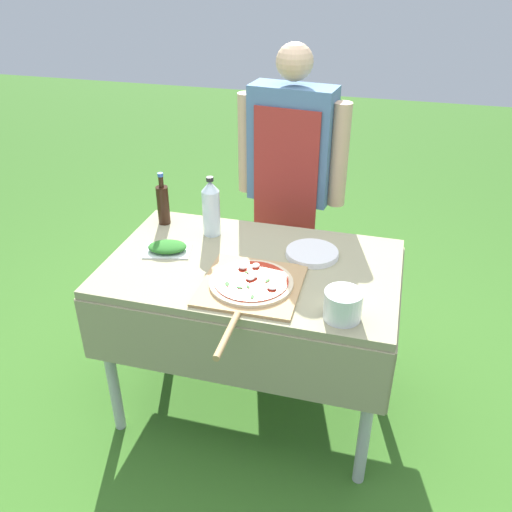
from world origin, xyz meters
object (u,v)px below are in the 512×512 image
water_bottle (211,208)px  herb_container (168,247)px  prep_table (252,284)px  plate_stack (312,253)px  mixing_tub (343,305)px  oil_bottle (163,204)px  pizza_on_peel (250,285)px  person_cook (291,173)px

water_bottle → herb_container: (-0.13, -0.20, -0.11)m
prep_table → plate_stack: (0.22, 0.13, 0.11)m
mixing_tub → oil_bottle: bearing=149.9°
mixing_tub → herb_container: bearing=160.5°
pizza_on_peel → plate_stack: 0.35m
person_cook → water_bottle: (-0.25, -0.49, -0.00)m
plate_stack → mixing_tub: bearing=-66.1°
prep_table → person_cook: (0.01, 0.70, 0.23)m
pizza_on_peel → water_bottle: 0.49m
water_bottle → plate_stack: size_ratio=1.23×
pizza_on_peel → herb_container: (-0.42, 0.18, 0.01)m
person_cook → prep_table: bearing=96.1°
prep_table → water_bottle: size_ratio=4.41×
oil_bottle → water_bottle: (0.25, -0.04, 0.03)m
plate_stack → oil_bottle: bearing=170.3°
pizza_on_peel → oil_bottle: size_ratio=2.52×
oil_bottle → water_bottle: size_ratio=0.91×
prep_table → person_cook: bearing=89.3°
oil_bottle → herb_container: size_ratio=1.13×
person_cook → oil_bottle: size_ratio=6.10×
herb_container → mixing_tub: mixing_tub is taller
water_bottle → mixing_tub: 0.81m
prep_table → oil_bottle: (-0.49, 0.25, 0.20)m
prep_table → water_bottle: (-0.24, 0.21, 0.23)m
person_cook → plate_stack: 0.62m
prep_table → oil_bottle: bearing=153.0°
prep_table → water_bottle: water_bottle is taller
person_cook → pizza_on_peel: person_cook is taller
herb_container → prep_table: bearing=-1.0°
pizza_on_peel → mixing_tub: mixing_tub is taller
plate_stack → herb_container: bearing=-168.4°
pizza_on_peel → prep_table: bearing=102.9°
mixing_tub → water_bottle: bearing=143.6°
pizza_on_peel → plate_stack: (0.18, 0.30, -0.00)m
oil_bottle → plate_stack: (0.72, -0.12, -0.09)m
prep_table → oil_bottle: 0.59m
prep_table → person_cook: size_ratio=0.79×
prep_table → oil_bottle: oil_bottle is taller
person_cook → plate_stack: size_ratio=6.83×
pizza_on_peel → herb_container: size_ratio=2.84×
plate_stack → person_cook: bearing=110.8°
oil_bottle → mixing_tub: oil_bottle is taller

